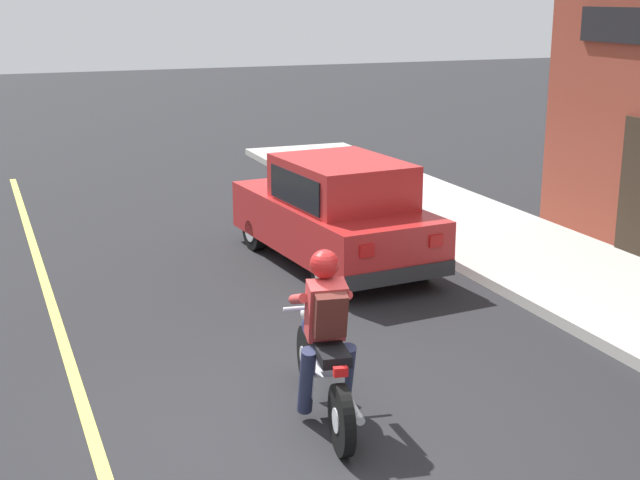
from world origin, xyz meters
TOP-DOWN VIEW (x-y plane):
  - ground_plane at (0.00, 0.00)m, footprint 80.00×80.00m
  - sidewalk_curb at (4.96, 3.00)m, footprint 2.60×22.00m
  - lane_stripe at (-1.80, 3.00)m, footprint 0.12×19.80m
  - motorcycle_with_rider at (0.24, 0.29)m, footprint 0.65×2.01m
  - car_hatchback at (2.19, 4.71)m, footprint 1.97×3.91m

SIDE VIEW (x-z plane):
  - ground_plane at x=0.00m, z-range 0.00..0.00m
  - lane_stripe at x=-1.80m, z-range 0.00..0.01m
  - sidewalk_curb at x=4.96m, z-range 0.00..0.14m
  - motorcycle_with_rider at x=0.24m, z-range -0.13..1.49m
  - car_hatchback at x=2.19m, z-range -0.02..1.55m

